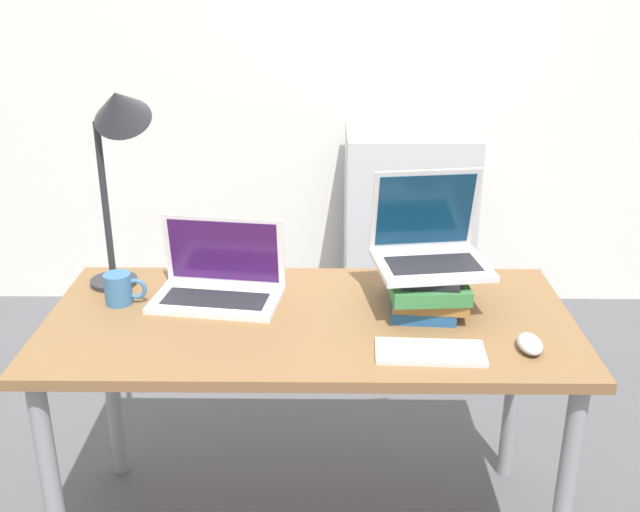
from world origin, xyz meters
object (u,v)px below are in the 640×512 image
object	(u,v)px
laptop_left	(219,283)
laptop_on_books	(429,246)
mug	(120,289)
wireless_keyboard	(430,352)
desk_lamp	(118,131)
mini_fridge	(405,234)
mouse	(530,344)
book_stack	(426,287)

from	to	relation	value
laptop_left	laptop_on_books	bearing A→B (deg)	-3.25
laptop_left	mug	size ratio (longest dim) A/B	3.20
wireless_keyboard	desk_lamp	size ratio (longest dim) A/B	0.44
desk_lamp	mini_fridge	bearing A→B (deg)	51.46
mouse	mini_fridge	bearing A→B (deg)	95.68
mini_fridge	mouse	bearing A→B (deg)	-84.32
mouse	mini_fridge	xyz separation A→B (m)	(-0.15, 1.54, -0.28)
laptop_on_books	wireless_keyboard	bearing A→B (deg)	-94.88
laptop_left	mouse	world-z (taller)	laptop_left
mouse	mug	distance (m)	1.13
desk_lamp	laptop_left	bearing A→B (deg)	-13.47
book_stack	wireless_keyboard	xyz separation A→B (m)	(-0.02, -0.27, -0.06)
mug	mini_fridge	world-z (taller)	mini_fridge
laptop_on_books	mug	distance (m)	0.88
desk_lamp	book_stack	bearing A→B (deg)	-8.05
laptop_left	laptop_on_books	size ratio (longest dim) A/B	1.16
laptop_on_books	mouse	distance (m)	0.39
mug	desk_lamp	distance (m)	0.44
laptop_left	desk_lamp	bearing A→B (deg)	166.53
laptop_on_books	desk_lamp	xyz separation A→B (m)	(-0.86, 0.10, 0.30)
wireless_keyboard	mini_fridge	xyz separation A→B (m)	(0.10, 1.57, -0.26)
book_stack	desk_lamp	world-z (taller)	desk_lamp
wireless_keyboard	laptop_on_books	bearing A→B (deg)	85.12
mouse	mini_fridge	distance (m)	1.58
wireless_keyboard	mug	world-z (taller)	mug
mini_fridge	laptop_on_books	bearing A→B (deg)	-93.34
wireless_keyboard	book_stack	bearing A→B (deg)	86.06
laptop_on_books	laptop_left	bearing A→B (deg)	176.75
laptop_left	wireless_keyboard	size ratio (longest dim) A/B	1.39
laptop_left	mouse	distance (m)	0.88
wireless_keyboard	mug	bearing A→B (deg)	161.25
book_stack	mini_fridge	xyz separation A→B (m)	(0.08, 1.30, -0.32)
book_stack	mug	bearing A→B (deg)	178.80
laptop_on_books	mug	world-z (taller)	laptop_on_books
mug	desk_lamp	world-z (taller)	desk_lamp
wireless_keyboard	desk_lamp	world-z (taller)	desk_lamp
wireless_keyboard	desk_lamp	distance (m)	1.04
book_stack	mini_fridge	world-z (taller)	mini_fridge
wireless_keyboard	mouse	bearing A→B (deg)	5.33
laptop_on_books	wireless_keyboard	world-z (taller)	laptop_on_books
mouse	mug	world-z (taller)	mug
laptop_left	mug	world-z (taller)	laptop_left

